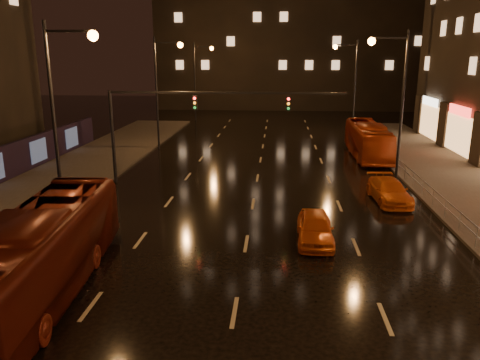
% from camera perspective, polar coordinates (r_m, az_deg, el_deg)
% --- Properties ---
extents(ground, '(140.00, 140.00, 0.00)m').
position_cam_1_polar(ground, '(31.24, 1.98, -0.67)').
color(ground, black).
rests_on(ground, ground).
extents(sidewalk_left, '(7.00, 70.00, 0.15)m').
position_cam_1_polar(sidewalk_left, '(30.27, -24.98, -2.47)').
color(sidewalk_left, '#38332D').
rests_on(sidewalk_left, ground).
extents(traffic_signal, '(15.31, 0.32, 6.20)m').
position_cam_1_polar(traffic_signal, '(30.94, -7.43, 8.01)').
color(traffic_signal, black).
rests_on(traffic_signal, ground).
extents(railing_right, '(0.05, 56.00, 1.00)m').
position_cam_1_polar(railing_right, '(30.37, 21.41, -0.42)').
color(railing_right, '#99999E').
rests_on(railing_right, sidewalk_right).
extents(bus_red, '(3.67, 11.73, 3.22)m').
position_cam_1_polar(bus_red, '(18.19, -23.28, -8.28)').
color(bus_red, '#5F180D').
rests_on(bus_red, ground).
extents(bus_curb, '(2.56, 10.49, 2.91)m').
position_cam_1_polar(bus_curb, '(41.23, 15.29, 4.71)').
color(bus_curb, '#A63310').
rests_on(bus_curb, ground).
extents(taxi_near, '(1.71, 4.07, 1.38)m').
position_cam_1_polar(taxi_near, '(21.99, 9.14, -5.79)').
color(taxi_near, '#DF5E15').
rests_on(taxi_near, ground).
extents(taxi_far, '(2.18, 4.68, 1.32)m').
position_cam_1_polar(taxi_far, '(28.98, 17.73, -1.28)').
color(taxi_far, orange).
rests_on(taxi_far, ground).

